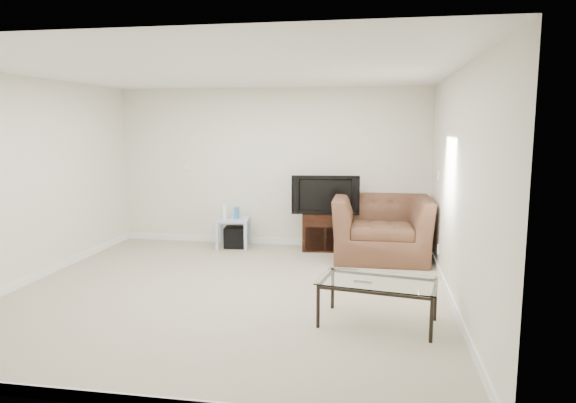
% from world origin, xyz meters
% --- Properties ---
extents(floor, '(5.00, 5.00, 0.00)m').
position_xyz_m(floor, '(0.00, 0.00, 0.00)').
color(floor, tan).
rests_on(floor, ground).
extents(ceiling, '(5.00, 5.00, 0.00)m').
position_xyz_m(ceiling, '(0.00, 0.00, 2.50)').
color(ceiling, white).
rests_on(ceiling, ground).
extents(wall_back, '(5.00, 0.02, 2.50)m').
position_xyz_m(wall_back, '(0.00, 2.50, 1.25)').
color(wall_back, silver).
rests_on(wall_back, ground).
extents(wall_left, '(0.02, 5.00, 2.50)m').
position_xyz_m(wall_left, '(-2.50, 0.00, 1.25)').
color(wall_left, silver).
rests_on(wall_left, ground).
extents(wall_right, '(0.02, 5.00, 2.50)m').
position_xyz_m(wall_right, '(2.50, 0.00, 1.25)').
color(wall_right, silver).
rests_on(wall_right, ground).
extents(plate_back, '(0.12, 0.02, 0.12)m').
position_xyz_m(plate_back, '(-1.40, 2.49, 1.25)').
color(plate_back, white).
rests_on(plate_back, wall_back).
extents(plate_right_switch, '(0.02, 0.09, 0.13)m').
position_xyz_m(plate_right_switch, '(2.49, 1.60, 1.25)').
color(plate_right_switch, white).
rests_on(plate_right_switch, wall_right).
extents(plate_right_outlet, '(0.02, 0.08, 0.12)m').
position_xyz_m(plate_right_outlet, '(2.49, 1.30, 0.30)').
color(plate_right_outlet, white).
rests_on(plate_right_outlet, wall_right).
extents(tv_stand, '(0.74, 0.55, 0.58)m').
position_xyz_m(tv_stand, '(0.90, 2.28, 0.29)').
color(tv_stand, black).
rests_on(tv_stand, floor).
extents(dvd_player, '(0.42, 0.31, 0.05)m').
position_xyz_m(dvd_player, '(0.90, 2.24, 0.48)').
color(dvd_player, black).
rests_on(dvd_player, tv_stand).
extents(television, '(0.97, 0.28, 0.59)m').
position_xyz_m(television, '(0.90, 2.25, 0.87)').
color(television, black).
rests_on(television, tv_stand).
extents(side_table, '(0.55, 0.55, 0.47)m').
position_xyz_m(side_table, '(-0.54, 2.15, 0.23)').
color(side_table, '#CAE8F8').
rests_on(side_table, floor).
extents(subwoofer, '(0.35, 0.35, 0.32)m').
position_xyz_m(subwoofer, '(-0.51, 2.17, 0.17)').
color(subwoofer, black).
rests_on(subwoofer, floor).
extents(game_console, '(0.08, 0.16, 0.22)m').
position_xyz_m(game_console, '(-0.65, 2.11, 0.58)').
color(game_console, white).
rests_on(game_console, side_table).
extents(game_case, '(0.05, 0.14, 0.19)m').
position_xyz_m(game_case, '(-0.48, 2.14, 0.56)').
color(game_case, '#337FCC').
rests_on(game_case, side_table).
extents(recliner, '(1.39, 0.91, 1.21)m').
position_xyz_m(recliner, '(1.76, 1.89, 0.60)').
color(recliner, '#542F1E').
rests_on(recliner, floor).
extents(coffee_table, '(1.21, 0.81, 0.44)m').
position_xyz_m(coffee_table, '(1.70, -0.68, 0.22)').
color(coffee_table, black).
rests_on(coffee_table, floor).
extents(remote, '(0.18, 0.09, 0.02)m').
position_xyz_m(remote, '(1.56, -0.77, 0.45)').
color(remote, '#B2B2B7').
rests_on(remote, coffee_table).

